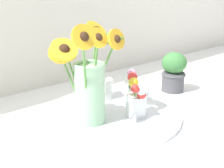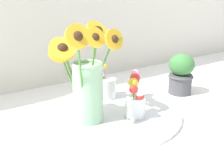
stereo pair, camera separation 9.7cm
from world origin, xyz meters
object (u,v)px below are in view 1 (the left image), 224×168
Objects in this scene: vase_small_back at (102,85)px; potted_plant at (174,71)px; serving_tray at (112,113)px; vase_small_center at (137,101)px; vase_bulb_right at (131,85)px; mason_jar_sunflowers at (89,81)px.

potted_plant reaches higher than vase_small_back.
vase_small_center reaches higher than serving_tray.
mason_jar_sunflowers is at bearing -169.93° from vase_bulb_right.
vase_small_center is 1.10× the size of vase_bulb_right.
serving_tray is 0.41m from potted_plant.
vase_bulb_right is (0.10, 0.13, 0.01)m from vase_small_center.
vase_small_center reaches higher than vase_bulb_right.
serving_tray is 3.72× the size of vase_small_center.
vase_small_back is at bearing 85.54° from vase_small_center.
vase_small_center is at bearing -163.72° from potted_plant.
mason_jar_sunflowers reaches higher than potted_plant.
vase_bulb_right is at bearing -50.86° from vase_small_back.
vase_small_center is (0.15, -0.08, -0.09)m from mason_jar_sunflowers.
potted_plant reaches higher than serving_tray.
mason_jar_sunflowers is 0.19m from vase_small_center.
vase_bulb_right is (0.25, 0.04, -0.08)m from mason_jar_sunflowers.
potted_plant is (0.40, 0.02, 0.09)m from serving_tray.
mason_jar_sunflowers is 0.51m from potted_plant.
potted_plant reaches higher than vase_small_center.
vase_bulb_right is at bearing 175.10° from potted_plant.
vase_small_back is (0.02, 0.22, -0.00)m from vase_small_center.
serving_tray is at bearing 116.50° from vase_small_center.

